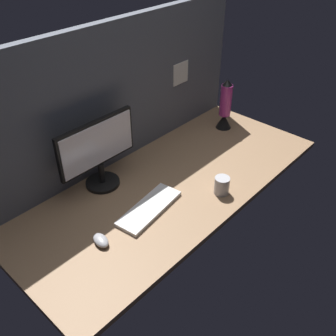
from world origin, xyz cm
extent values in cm
cube|color=#8C6B4C|center=(0.00, 0.00, -1.50)|extent=(180.00, 80.00, 3.00)
cube|color=#565B66|center=(0.00, 37.50, 38.77)|extent=(180.00, 5.00, 77.54)
cube|color=white|center=(47.87, 34.70, 37.26)|extent=(13.08, 0.40, 13.37)
cylinder|color=black|center=(-25.93, 24.50, 0.90)|extent=(18.00, 18.00, 1.80)
cylinder|color=black|center=(-25.93, 24.50, 7.30)|extent=(3.20, 3.20, 11.00)
cube|color=black|center=(-25.93, 25.50, 25.04)|extent=(45.37, 2.40, 24.48)
cube|color=silver|center=(-25.93, 24.10, 25.04)|extent=(42.97, 0.60, 22.08)
cube|color=silver|center=(-23.80, -8.23, 1.00)|extent=(38.40, 17.80, 2.00)
ellipsoid|color=#99999E|center=(-53.72, -8.02, 1.70)|extent=(7.24, 10.45, 3.40)
cylinder|color=#B2B2B7|center=(10.75, -26.27, 4.72)|extent=(7.78, 7.78, 9.45)
cone|color=black|center=(67.31, 13.19, 4.63)|extent=(10.19, 10.19, 9.26)
cylinder|color=#B2338C|center=(67.31, 13.19, 19.46)|extent=(7.41, 7.41, 20.38)
cone|color=black|center=(67.31, 13.19, 31.50)|extent=(6.67, 6.67, 3.71)
camera|label=1|loc=(-119.48, -108.62, 124.79)|focal=40.51mm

